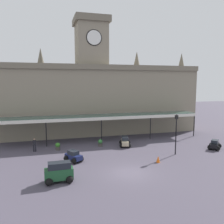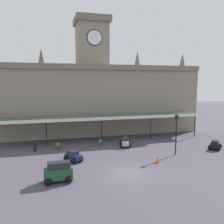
{
  "view_description": "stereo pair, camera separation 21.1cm",
  "coord_description": "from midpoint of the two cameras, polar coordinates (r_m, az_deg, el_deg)",
  "views": [
    {
      "loc": [
        -7.39,
        -20.18,
        8.51
      ],
      "look_at": [
        0.0,
        6.22,
        5.06
      ],
      "focal_mm": 37.81,
      "sensor_mm": 36.0,
      "label": 1
    },
    {
      "loc": [
        -7.18,
        -20.23,
        8.51
      ],
      "look_at": [
        0.0,
        6.22,
        5.06
      ],
      "focal_mm": 37.81,
      "sensor_mm": 36.0,
      "label": 2
    }
  ],
  "objects": [
    {
      "name": "planter_by_canopy",
      "position": [
        31.8,
        -2.63,
        -7.44
      ],
      "size": [
        0.6,
        0.6,
        0.96
      ],
      "color": "#47423D",
      "rests_on": "ground"
    },
    {
      "name": "station_building",
      "position": [
        39.8,
        -4.63,
        3.91
      ],
      "size": [
        35.59,
        7.19,
        18.84
      ],
      "color": "gray",
      "rests_on": "ground"
    },
    {
      "name": "victorian_lamppost",
      "position": [
        28.69,
        15.48,
        -4.13
      ],
      "size": [
        0.3,
        0.3,
        4.85
      ],
      "color": "black",
      "rests_on": "ground"
    },
    {
      "name": "traffic_cone",
      "position": [
        26.14,
        11.3,
        -11.14
      ],
      "size": [
        0.4,
        0.4,
        0.72
      ],
      "primitive_type": "cone",
      "color": "orange",
      "rests_on": "ground"
    },
    {
      "name": "car_beige_estate",
      "position": [
        31.89,
        3.39,
        -7.27
      ],
      "size": [
        1.93,
        2.41,
        1.27
      ],
      "color": "tan",
      "rests_on": "ground"
    },
    {
      "name": "entrance_canopy",
      "position": [
        34.39,
        -2.81,
        -1.03
      ],
      "size": [
        30.3,
        3.26,
        3.74
      ],
      "color": "#38564C",
      "rests_on": "ground"
    },
    {
      "name": "car_green_van",
      "position": [
        21.32,
        -12.55,
        -14.19
      ],
      "size": [
        2.42,
        1.62,
        1.77
      ],
      "color": "#1E512D",
      "rests_on": "ground"
    },
    {
      "name": "ground_plane",
      "position": [
        23.1,
        4.45,
        -14.46
      ],
      "size": [
        140.0,
        140.0,
        0.0
      ],
      "primitive_type": "plane",
      "color": "#4A4452"
    },
    {
      "name": "planter_forecourt_centre",
      "position": [
        30.88,
        -12.76,
        -8.06
      ],
      "size": [
        0.6,
        0.6,
        0.96
      ],
      "color": "#47423D",
      "rests_on": "ground"
    },
    {
      "name": "pedestrian_beside_cars",
      "position": [
        30.91,
        -17.99,
        -7.42
      ],
      "size": [
        0.39,
        0.34,
        1.67
      ],
      "color": "black",
      "rests_on": "ground"
    },
    {
      "name": "car_navy_sedan",
      "position": [
        26.3,
        -9.08,
        -10.65
      ],
      "size": [
        2.11,
        2.25,
        1.19
      ],
      "color": "#19214C",
      "rests_on": "ground"
    },
    {
      "name": "car_black_sedan",
      "position": [
        33.25,
        23.83,
        -7.38
      ],
      "size": [
        2.23,
        2.21,
        1.19
      ],
      "color": "black",
      "rests_on": "ground"
    }
  ]
}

